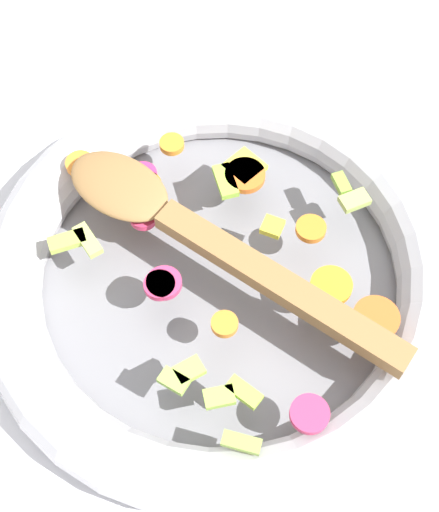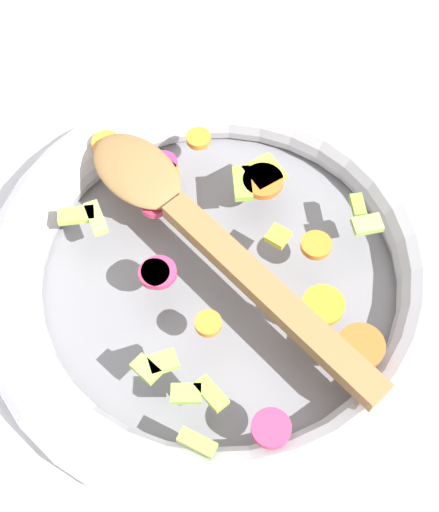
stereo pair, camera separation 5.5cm
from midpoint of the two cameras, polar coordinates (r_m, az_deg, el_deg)
ground_plane at (r=0.60m, az=-2.64°, el=-2.59°), size 4.00×4.00×0.00m
skillet at (r=0.58m, az=-2.73°, el=-1.60°), size 0.39×0.39×0.05m
chopped_vegetables at (r=0.55m, az=-2.15°, el=0.10°), size 0.31×0.24×0.01m
wooden_spoon at (r=0.55m, az=-4.96°, el=1.70°), size 0.30×0.16×0.01m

